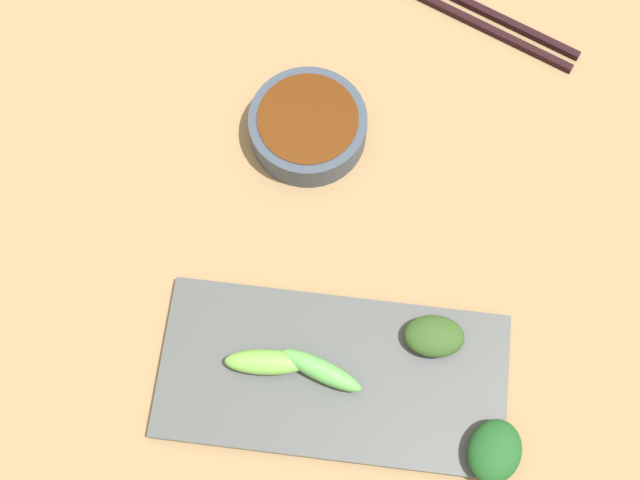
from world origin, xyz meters
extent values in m
cube|color=#98774F|center=(0.00, 0.00, 0.01)|extent=(2.10, 2.10, 0.02)
cylinder|color=#374352|center=(-0.15, -0.03, 0.04)|extent=(0.12, 0.12, 0.04)
cylinder|color=#52270B|center=(-0.15, -0.03, 0.05)|extent=(0.10, 0.10, 0.02)
cube|color=#484B4C|center=(0.10, 0.02, 0.03)|extent=(0.15, 0.33, 0.01)
ellipsoid|color=#305120|center=(0.06, 0.11, 0.04)|extent=(0.04, 0.06, 0.02)
ellipsoid|color=#61BC55|center=(0.10, 0.01, 0.04)|extent=(0.05, 0.08, 0.03)
ellipsoid|color=#1D5322|center=(0.16, 0.18, 0.05)|extent=(0.07, 0.06, 0.03)
ellipsoid|color=#71B147|center=(0.10, -0.04, 0.04)|extent=(0.03, 0.08, 0.02)
cube|color=black|center=(-0.32, 0.14, 0.02)|extent=(0.10, 0.21, 0.01)
cube|color=black|center=(-0.30, 0.14, 0.02)|extent=(0.10, 0.21, 0.01)
camera|label=1|loc=(0.24, 0.03, 0.82)|focal=46.88mm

